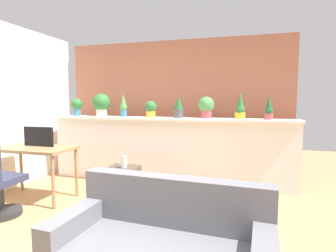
# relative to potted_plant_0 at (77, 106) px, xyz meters

# --- Properties ---
(ground_plane) EXTENTS (12.00, 12.00, 0.00)m
(ground_plane) POSITION_rel_potted_plant_0_xyz_m (1.67, -1.96, -1.31)
(ground_plane) COLOR tan
(divider_wall) EXTENTS (4.17, 0.16, 1.09)m
(divider_wall) POSITION_rel_potted_plant_0_xyz_m (1.67, 0.04, -0.77)
(divider_wall) COLOR white
(divider_wall) RESTS_ON ground
(plant_shelf) EXTENTS (4.17, 0.38, 0.04)m
(plant_shelf) POSITION_rel_potted_plant_0_xyz_m (1.67, -0.00, -0.20)
(plant_shelf) COLOR white
(plant_shelf) RESTS_ON divider_wall
(brick_wall_behind) EXTENTS (4.17, 0.10, 2.50)m
(brick_wall_behind) POSITION_rel_potted_plant_0_xyz_m (1.67, 0.64, -0.06)
(brick_wall_behind) COLOR #AD664C
(brick_wall_behind) RESTS_ON ground
(potted_plant_0) EXTENTS (0.21, 0.21, 0.32)m
(potted_plant_0) POSITION_rel_potted_plant_0_xyz_m (0.00, 0.00, 0.00)
(potted_plant_0) COLOR #386B84
(potted_plant_0) RESTS_ON plant_shelf
(potted_plant_1) EXTENTS (0.31, 0.31, 0.40)m
(potted_plant_1) POSITION_rel_potted_plant_0_xyz_m (0.49, 0.02, 0.04)
(potted_plant_1) COLOR silver
(potted_plant_1) RESTS_ON plant_shelf
(potted_plant_2) EXTENTS (0.13, 0.13, 0.40)m
(potted_plant_2) POSITION_rel_potted_plant_0_xyz_m (0.91, 0.03, 0.01)
(potted_plant_2) COLOR #386B84
(potted_plant_2) RESTS_ON plant_shelf
(potted_plant_3) EXTENTS (0.19, 0.19, 0.27)m
(potted_plant_3) POSITION_rel_potted_plant_0_xyz_m (1.44, -0.04, -0.04)
(potted_plant_3) COLOR gold
(potted_plant_3) RESTS_ON plant_shelf
(potted_plant_4) EXTENTS (0.15, 0.15, 0.35)m
(potted_plant_4) POSITION_rel_potted_plant_0_xyz_m (1.91, -0.01, -0.01)
(potted_plant_4) COLOR #4C4C51
(potted_plant_4) RESTS_ON plant_shelf
(potted_plant_5) EXTENTS (0.25, 0.25, 0.34)m
(potted_plant_5) POSITION_rel_potted_plant_0_xyz_m (2.35, 0.03, 0.01)
(potted_plant_5) COLOR #B7474C
(potted_plant_5) RESTS_ON plant_shelf
(potted_plant_6) EXTENTS (0.16, 0.16, 0.41)m
(potted_plant_6) POSITION_rel_potted_plant_0_xyz_m (2.87, 0.01, -0.01)
(potted_plant_6) COLOR gold
(potted_plant_6) RESTS_ON plant_shelf
(potted_plant_7) EXTENTS (0.13, 0.13, 0.36)m
(potted_plant_7) POSITION_rel_potted_plant_0_xyz_m (3.29, 0.01, -0.03)
(potted_plant_7) COLOR #B7474C
(potted_plant_7) RESTS_ON plant_shelf
(desk) EXTENTS (1.10, 0.60, 0.75)m
(desk) POSITION_rel_potted_plant_0_xyz_m (0.08, -1.16, -0.64)
(desk) COLOR #99754C
(desk) RESTS_ON ground
(tv_monitor) EXTENTS (0.48, 0.04, 0.28)m
(tv_monitor) POSITION_rel_potted_plant_0_xyz_m (0.09, -1.08, -0.42)
(tv_monitor) COLOR black
(tv_monitor) RESTS_ON desk
(side_cube_shelf) EXTENTS (0.40, 0.41, 0.50)m
(side_cube_shelf) POSITION_rel_potted_plant_0_xyz_m (1.36, -0.98, -1.06)
(side_cube_shelf) COLOR #4C4238
(side_cube_shelf) RESTS_ON ground
(vase_on_shelf) EXTENTS (0.07, 0.07, 0.17)m
(vase_on_shelf) POSITION_rel_potted_plant_0_xyz_m (1.39, -0.98, -0.72)
(vase_on_shelf) COLOR silver
(vase_on_shelf) RESTS_ON side_cube_shelf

